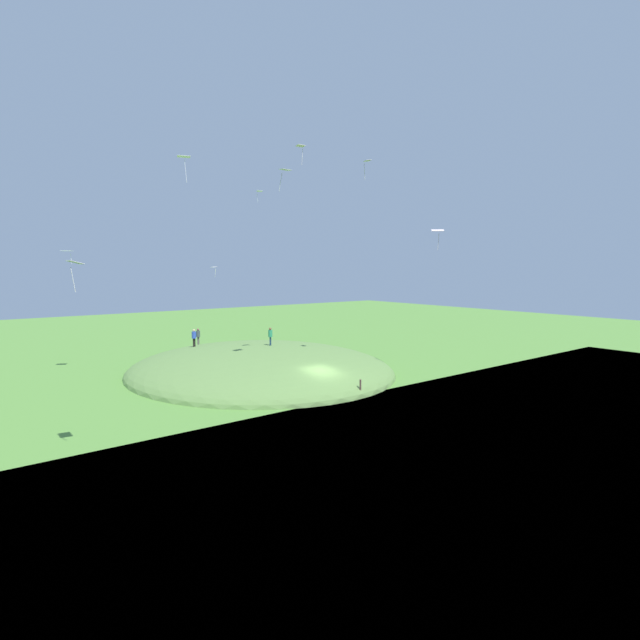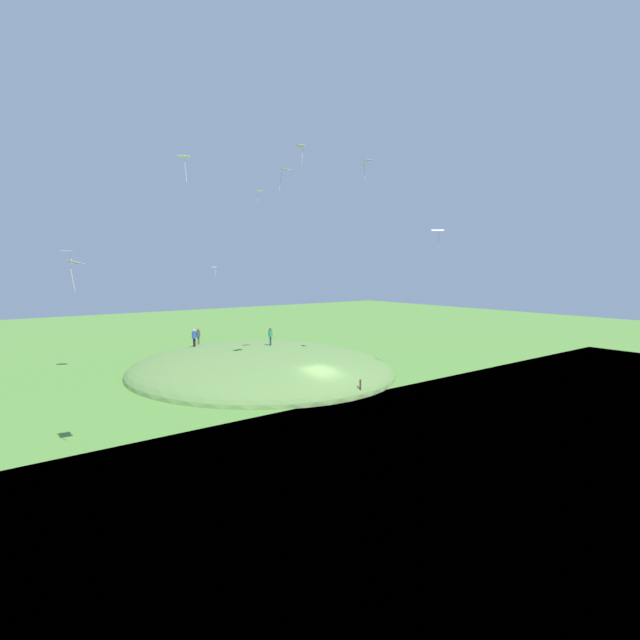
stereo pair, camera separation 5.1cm
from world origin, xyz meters
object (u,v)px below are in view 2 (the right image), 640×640
Objects in this scene: kite_6 at (438,231)px; kite_4 at (214,268)px; kite_0 at (301,147)px; kite_1 at (285,171)px; kite_2 at (367,162)px; mooring_post at (360,388)px; person_on_hilltop at (198,334)px; kite_8 at (67,251)px; person_walking_path at (194,336)px; kite_3 at (184,158)px; person_with_child at (270,334)px; kite_5 at (259,192)px; kite_7 at (75,263)px.

kite_4 is at bearing 20.50° from kite_6.
kite_1 is (-0.80, 2.02, -2.17)m from kite_0.
kite_0 is 5.43m from kite_2.
mooring_post is (-4.51, -3.71, -16.30)m from kite_1.
kite_8 is (-0.61, 12.39, 8.58)m from person_on_hilltop.
person_walking_path is 23.87m from kite_2.
kite_6 is at bearing -25.82° from person_walking_path.
kite_2 is at bearing -47.23° from person_on_hilltop.
kite_3 is at bearing -87.59° from person_walking_path.
kite_1 is 1.08× the size of kite_2.
kite_6 is at bearing -36.40° from person_on_hilltop.
person_with_child is at bearing -88.57° from kite_3.
kite_5 is (-9.34, -0.58, 7.32)m from kite_4.
kite_8 reaches higher than person_on_hilltop.
kite_3 is 1.59× the size of mooring_post.
person_with_child is at bearing -23.95° from kite_1.
kite_3 reaches higher than kite_1.
person_walking_path is at bearing 14.59° from mooring_post.
person_on_hilltop is 0.99× the size of person_walking_path.
kite_1 is 7.03m from kite_2.
kite_8 is at bearing 34.82° from kite_1.
person_with_child is 1.47× the size of kite_8.
kite_2 reaches higher than kite_5.
person_walking_path is 25.58m from kite_6.
kite_7 is at bearing 94.00° from mooring_post.
kite_0 is at bearing 17.66° from mooring_post.
mooring_post is (-0.16, 8.78, -12.15)m from kite_6.
kite_6 is 28.44m from kite_7.
kite_4 reaches higher than person_on_hilltop.
kite_2 reaches higher than kite_1.
kite_3 is at bearing -140.12° from kite_8.
kite_5 is at bearing -11.39° from kite_0.
kite_4 is 26.10m from kite_6.
kite_4 is at bearing -79.96° from kite_8.
kite_8 is (21.56, 24.46, -1.59)m from kite_6.
mooring_post is (-19.31, -5.02, -2.32)m from person_walking_path.
kite_3 is at bearing 145.86° from kite_4.
person_on_hilltop is 16.58m from kite_5.
kite_1 is 1.47× the size of kite_5.
kite_7 is at bearing 110.43° from kite_1.
kite_0 is at bearing 32.84° from person_with_child.
kite_2 is at bearing -104.98° from kite_1.
person_with_child is at bearing -119.04° from kite_8.
person_on_hilltop is 1.58× the size of kite_5.
mooring_post is (-21.72, -15.68, -10.56)m from kite_8.
kite_6 is at bearing -150.36° from kite_5.
kite_7 reaches higher than mooring_post.
kite_0 is 21.11m from kite_7.
mooring_post is at bearing 91.02° from kite_6.
kite_7 is at bearing 110.57° from kite_0.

